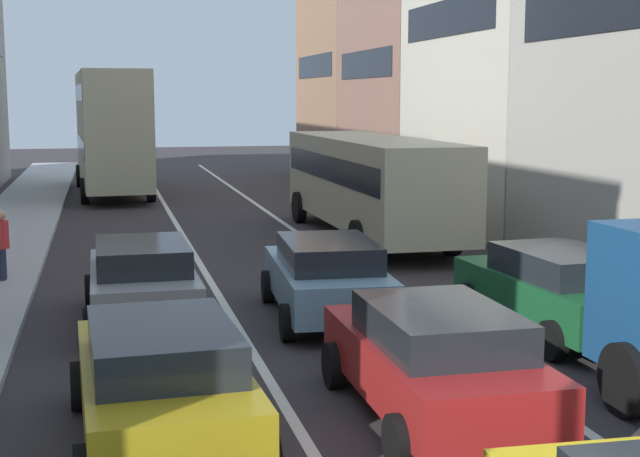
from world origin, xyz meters
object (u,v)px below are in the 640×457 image
wagon_left_lane_second (162,379)px  sedan_left_lane_third (142,280)px  hatchback_centre_lane_third (327,276)px  bus_mid_queue_primary (370,178)px  bus_far_queue_secondary (111,127)px  sedan_right_lane_behind_truck (557,288)px  pedestrian_far_sidewalk (1,243)px  sedan_centre_lane_second (435,358)px

wagon_left_lane_second → sedan_left_lane_third: (0.04, 5.92, 0.00)m
hatchback_centre_lane_third → bus_mid_queue_primary: bus_mid_queue_primary is taller
wagon_left_lane_second → bus_far_queue_secondary: 28.27m
sedan_right_lane_behind_truck → pedestrian_far_sidewalk: size_ratio=2.65×
sedan_left_lane_third → sedan_right_lane_behind_truck: size_ratio=0.98×
sedan_left_lane_third → pedestrian_far_sidewalk: bearing=34.7°
sedan_right_lane_behind_truck → bus_mid_queue_primary: 10.90m
wagon_left_lane_second → sedan_centre_lane_second: bearing=-91.5°
sedan_right_lane_behind_truck → bus_far_queue_secondary: bearing=12.9°
sedan_right_lane_behind_truck → bus_far_queue_secondary: size_ratio=0.41×
hatchback_centre_lane_third → sedan_right_lane_behind_truck: same height
sedan_centre_lane_second → pedestrian_far_sidewalk: (-6.15, 9.85, 0.15)m
sedan_left_lane_third → bus_mid_queue_primary: 10.86m
bus_far_queue_secondary → sedan_left_lane_third: bearing=177.8°
bus_far_queue_secondary → bus_mid_queue_primary: bearing=-155.9°
sedan_centre_lane_second → sedan_left_lane_third: size_ratio=1.00×
bus_mid_queue_primary → pedestrian_far_sidewalk: size_ratio=6.33×
sedan_right_lane_behind_truck → pedestrian_far_sidewalk: (-9.68, 6.42, 0.15)m
sedan_centre_lane_second → bus_mid_queue_primary: size_ratio=0.41×
sedan_centre_lane_second → hatchback_centre_lane_third: bearing=0.9°
pedestrian_far_sidewalk → sedan_centre_lane_second: bearing=121.8°
sedan_left_lane_third → hatchback_centre_lane_third: bearing=-98.7°
bus_mid_queue_primary → bus_far_queue_secondary: size_ratio=0.99×
bus_far_queue_secondary → pedestrian_far_sidewalk: size_ratio=6.39×
sedan_centre_lane_second → bus_far_queue_secondary: size_ratio=0.41×
sedan_left_lane_third → wagon_left_lane_second: bearing=179.2°
bus_mid_queue_primary → bus_far_queue_secondary: bearing=26.8°
hatchback_centre_lane_third → bus_far_queue_secondary: size_ratio=0.42×
bus_mid_queue_primary → sedan_left_lane_third: bearing=141.0°
sedan_centre_lane_second → sedan_right_lane_behind_truck: size_ratio=0.98×
hatchback_centre_lane_third → bus_mid_queue_primary: (3.49, 8.90, 0.96)m
wagon_left_lane_second → bus_far_queue_secondary: (-0.20, 28.20, 2.03)m
hatchback_centre_lane_third → bus_mid_queue_primary: 9.61m
sedan_left_lane_third → pedestrian_far_sidewalk: size_ratio=2.60×
sedan_right_lane_behind_truck → pedestrian_far_sidewalk: bearing=53.3°
sedan_centre_lane_second → bus_far_queue_secondary: 28.45m
hatchback_centre_lane_third → bus_far_queue_secondary: bearing=12.7°
sedan_centre_lane_second → bus_mid_queue_primary: (3.45, 14.29, 0.96)m
sedan_left_lane_third → bus_far_queue_secondary: 22.38m
sedan_left_lane_third → bus_mid_queue_primary: size_ratio=0.41×
hatchback_centre_lane_third → pedestrian_far_sidewalk: 7.57m
hatchback_centre_lane_third → pedestrian_far_sidewalk: pedestrian_far_sidewalk is taller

